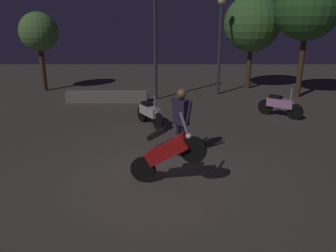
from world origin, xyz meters
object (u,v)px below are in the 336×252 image
Objects in this scene: motorcycle_white_parked_left at (150,113)px; person_rider_beside at (182,117)px; motorcycle_pink_parked_right at (281,105)px; streetlamp_near at (156,26)px; motorcycle_red_foreground at (168,152)px; streetlamp_far at (221,33)px.

motorcycle_white_parked_left is 2.86m from person_rider_beside.
streetlamp_near is (-4.61, 2.82, 2.69)m from motorcycle_pink_parked_right.
motorcycle_pink_parked_right is (4.09, 5.25, -0.31)m from motorcycle_red_foreground.
motorcycle_white_parked_left and motorcycle_pink_parked_right have the same top height.
streetlamp_far reaches higher than motorcycle_white_parked_left.
streetlamp_near is at bearing 49.83° from person_rider_beside.
motorcycle_pink_parked_right is (4.68, 1.07, 0.00)m from motorcycle_white_parked_left.
streetlamp_near reaches higher than motorcycle_pink_parked_right.
streetlamp_near is at bearing 109.69° from motorcycle_red_foreground.
motorcycle_red_foreground is 9.65m from streetlamp_far.
motorcycle_white_parked_left is 0.83× the size of person_rider_beside.
motorcycle_white_parked_left is at bearing 61.90° from person_rider_beside.
streetlamp_near is (0.07, 3.89, 2.69)m from motorcycle_white_parked_left.
streetlamp_near is (-0.52, 8.07, 2.38)m from motorcycle_red_foreground.
streetlamp_near is at bearing -172.25° from motorcycle_pink_parked_right.
motorcycle_red_foreground is at bearing -104.69° from streetlamp_far.
motorcycle_white_parked_left is (-0.59, 4.18, -0.31)m from motorcycle_red_foreground.
motorcycle_red_foreground is 4.23m from motorcycle_white_parked_left.
motorcycle_red_foreground is at bearing -86.32° from streetlamp_near.
streetlamp_near reaches higher than person_rider_beside.
streetlamp_far reaches higher than motorcycle_red_foreground.
motorcycle_pink_parked_right is 0.31× the size of streetlamp_far.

